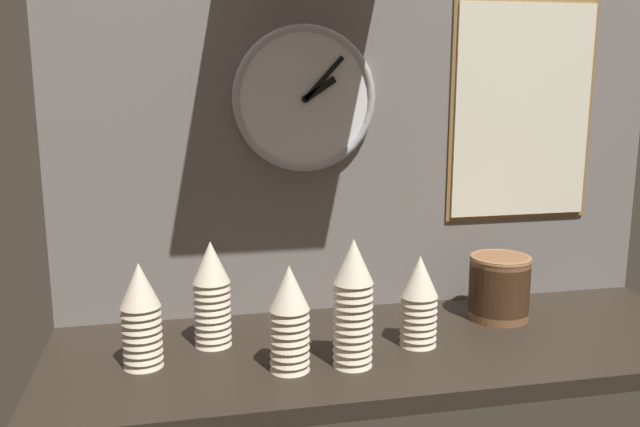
# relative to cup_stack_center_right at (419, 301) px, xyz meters

# --- Properties ---
(ground_plane) EXTENTS (1.60, 0.56, 0.04)m
(ground_plane) POSITION_rel_cup_stack_center_right_xyz_m (-0.05, 0.03, -0.13)
(ground_plane) COLOR black
(wall_tiled_back) EXTENTS (1.60, 0.03, 1.05)m
(wall_tiled_back) POSITION_rel_cup_stack_center_right_xyz_m (-0.05, 0.30, 0.42)
(wall_tiled_back) COLOR slate
(wall_tiled_back) RESTS_ON ground_plane
(cup_stack_center_right) EXTENTS (0.09, 0.09, 0.21)m
(cup_stack_center_right) POSITION_rel_cup_stack_center_right_xyz_m (0.00, 0.00, 0.00)
(cup_stack_center_right) COLOR beige
(cup_stack_center_right) RESTS_ON ground_plane
(cup_stack_center_left) EXTENTS (0.09, 0.09, 0.23)m
(cup_stack_center_left) POSITION_rel_cup_stack_center_right_xyz_m (-0.31, -0.07, 0.01)
(cup_stack_center_left) COLOR beige
(cup_stack_center_left) RESTS_ON ground_plane
(cup_stack_left) EXTENTS (0.09, 0.09, 0.25)m
(cup_stack_left) POSITION_rel_cup_stack_center_right_xyz_m (-0.47, 0.10, 0.02)
(cup_stack_left) COLOR beige
(cup_stack_left) RESTS_ON ground_plane
(cup_stack_far_left) EXTENTS (0.09, 0.09, 0.23)m
(cup_stack_far_left) POSITION_rel_cup_stack_center_right_xyz_m (-0.62, 0.01, 0.01)
(cup_stack_far_left) COLOR beige
(cup_stack_far_left) RESTS_ON ground_plane
(cup_stack_center) EXTENTS (0.09, 0.09, 0.28)m
(cup_stack_center) POSITION_rel_cup_stack_center_right_xyz_m (-0.18, -0.08, 0.03)
(cup_stack_center) COLOR beige
(cup_stack_center) RESTS_ON ground_plane
(bowl_stack_right) EXTENTS (0.16, 0.16, 0.17)m
(bowl_stack_right) POSITION_rel_cup_stack_center_right_xyz_m (0.26, 0.12, -0.02)
(bowl_stack_right) COLOR brown
(bowl_stack_right) RESTS_ON ground_plane
(wall_clock) EXTENTS (0.36, 0.03, 0.36)m
(wall_clock) POSITION_rel_cup_stack_center_right_xyz_m (-0.22, 0.27, 0.45)
(wall_clock) COLOR white
(menu_board) EXTENTS (0.41, 0.01, 0.59)m
(menu_board) POSITION_rel_cup_stack_center_right_xyz_m (0.38, 0.28, 0.41)
(menu_board) COLOR olive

